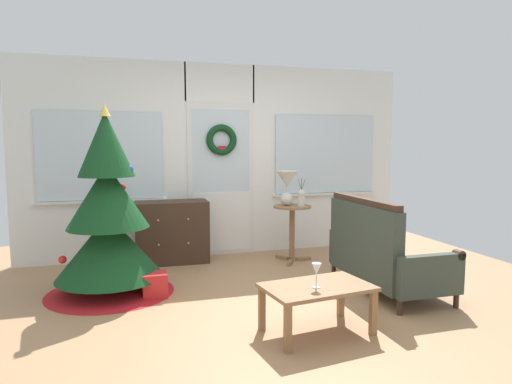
# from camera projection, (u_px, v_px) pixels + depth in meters

# --- Properties ---
(ground_plane) EXTENTS (6.76, 6.76, 0.00)m
(ground_plane) POSITION_uv_depth(u_px,v_px,m) (267.00, 304.00, 4.28)
(ground_plane) COLOR #AD7F56
(back_wall_with_door) EXTENTS (5.20, 0.19, 2.55)m
(back_wall_with_door) POSITION_uv_depth(u_px,v_px,m) (220.00, 160.00, 6.13)
(back_wall_with_door) COLOR white
(back_wall_with_door) RESTS_ON ground
(christmas_tree) EXTENTS (1.26, 1.26, 1.88)m
(christmas_tree) POSITION_uv_depth(u_px,v_px,m) (108.00, 224.00, 4.53)
(christmas_tree) COLOR #4C331E
(christmas_tree) RESTS_ON ground
(dresser_cabinet) EXTENTS (0.91, 0.46, 0.78)m
(dresser_cabinet) POSITION_uv_depth(u_px,v_px,m) (172.00, 232.00, 5.75)
(dresser_cabinet) COLOR #3D281C
(dresser_cabinet) RESTS_ON ground
(settee_sofa) EXTENTS (0.73, 1.40, 0.96)m
(settee_sofa) POSITION_uv_depth(u_px,v_px,m) (380.00, 255.00, 4.63)
(settee_sofa) COLOR #3D281C
(settee_sofa) RESTS_ON ground
(side_table) EXTENTS (0.50, 0.48, 0.72)m
(side_table) POSITION_uv_depth(u_px,v_px,m) (292.00, 222.00, 5.79)
(side_table) COLOR #8E6642
(side_table) RESTS_ON ground
(table_lamp) EXTENTS (0.28, 0.28, 0.44)m
(table_lamp) POSITION_uv_depth(u_px,v_px,m) (287.00, 183.00, 5.76)
(table_lamp) COLOR silver
(table_lamp) RESTS_ON side_table
(flower_vase) EXTENTS (0.11, 0.10, 0.35)m
(flower_vase) POSITION_uv_depth(u_px,v_px,m) (301.00, 197.00, 5.72)
(flower_vase) COLOR beige
(flower_vase) RESTS_ON side_table
(coffee_table) EXTENTS (0.90, 0.63, 0.39)m
(coffee_table) POSITION_uv_depth(u_px,v_px,m) (317.00, 292.00, 3.60)
(coffee_table) COLOR #8E6642
(coffee_table) RESTS_ON ground
(wine_glass) EXTENTS (0.08, 0.08, 0.20)m
(wine_glass) POSITION_uv_depth(u_px,v_px,m) (316.00, 270.00, 3.51)
(wine_glass) COLOR silver
(wine_glass) RESTS_ON coffee_table
(gift_box) EXTENTS (0.24, 0.21, 0.24)m
(gift_box) POSITION_uv_depth(u_px,v_px,m) (155.00, 285.00, 4.47)
(gift_box) COLOR red
(gift_box) RESTS_ON ground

